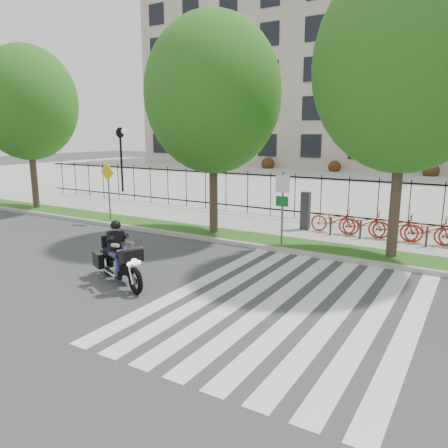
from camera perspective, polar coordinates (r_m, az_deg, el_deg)
The scene contains 16 objects.
ground at distance 13.02m, azimuth -11.56°, elevation -6.06°, with size 120.00×120.00×0.00m, color #363638.
curb at distance 16.12m, azimuth -1.70°, elevation -2.03°, with size 60.00×0.20×0.15m, color #9C9993.
grass_verge at distance 16.82m, azimuth -0.13°, elevation -1.43°, with size 60.00×1.50×0.15m, color #1F4A12.
sidewalk at distance 18.95m, azimuth 3.79°, elevation 0.08°, with size 60.00×3.50×0.15m, color gray.
plaza at distance 35.30m, azimuth 17.04°, elevation 5.08°, with size 80.00×34.00×0.10m, color gray.
crosswalk_stripes at distance 10.53m, azimuth 8.55°, elevation -10.31°, with size 5.70×8.00×0.01m, color silver, non-canonical shape.
iron_fence at distance 20.31m, azimuth 6.10°, elevation 3.92°, with size 30.00×0.06×2.00m, color black, non-canonical shape.
office_building at distance 54.95m, azimuth 23.10°, elevation 17.34°, with size 60.00×21.90×20.15m.
lamp_post_left at distance 29.37m, azimuth -13.36°, elevation 10.17°, with size 1.06×0.70×4.25m.
street_tree_0 at distance 24.20m, azimuth -24.30°, elevation 14.18°, with size 4.84×4.84×7.97m.
street_tree_1 at distance 16.64m, azimuth -1.45°, elevation 16.59°, with size 5.04×5.04×8.07m.
street_tree_2 at distance 14.30m, azimuth 22.74°, elevation 18.56°, with size 5.40×5.40×8.79m.
bike_share_station at distance 16.61m, azimuth 26.84°, elevation -0.88°, with size 10.02×0.87×1.50m.
sign_pole_regulatory at distance 15.00m, azimuth 7.64°, elevation 3.31°, with size 0.50×0.09×2.50m.
sign_pole_warning at distance 19.73m, azimuth -14.88°, elevation 5.09°, with size 0.78×0.09×2.49m.
motorcycle_rider at distance 11.92m, azimuth -13.50°, elevation -4.42°, with size 2.48×1.39×2.04m.
Camera 1 is at (8.47, -9.04, 3.98)m, focal length 35.00 mm.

